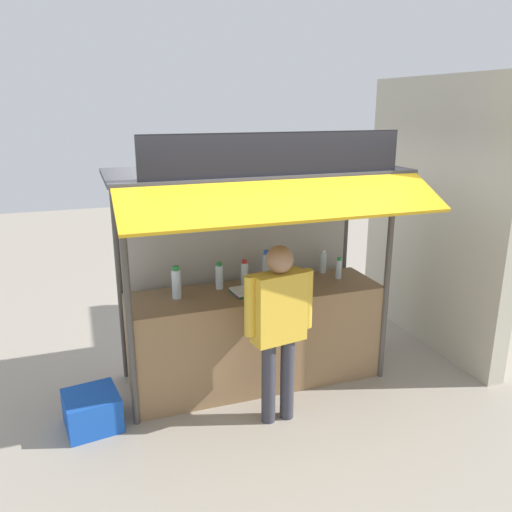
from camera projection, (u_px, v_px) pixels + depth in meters
The scene contains 18 objects.
ground_plane at pixel (256, 380), 5.27m from camera, with size 20.00×20.00×0.00m, color #9E9384.
stall_counter at pixel (256, 336), 5.13m from camera, with size 2.49×0.70×0.98m, color olive.
stall_structure at pixel (252, 232), 4.95m from camera, with size 2.69×1.61×2.51m.
water_bottle_mid_left at pixel (219, 276), 5.01m from camera, with size 0.08×0.08×0.27m.
water_bottle_far_right at pixel (267, 266), 5.25m from camera, with size 0.09×0.09×0.32m.
water_bottle_front_right at pixel (176, 283), 4.76m from camera, with size 0.09×0.09×0.31m.
water_bottle_mid_right at pixel (323, 262), 5.49m from camera, with size 0.07×0.07×0.25m.
water_bottle_right at pixel (339, 269), 5.31m from camera, with size 0.06×0.06×0.23m.
water_bottle_back_right at pixel (244, 273), 5.10m from camera, with size 0.07×0.07×0.26m.
magazine_stack_left at pixel (244, 292), 4.91m from camera, with size 0.24×0.29×0.03m.
magazine_stack_center at pixel (274, 293), 4.85m from camera, with size 0.27×0.25×0.06m.
banana_bunch_leftmost at pixel (231, 220), 4.23m from camera, with size 0.10×0.09×0.30m.
banana_bunch_inner_left at pixel (193, 219), 4.12m from camera, with size 0.09×0.09×0.27m.
banana_bunch_rightmost at pixel (344, 211), 4.56m from camera, with size 0.11×0.11×0.30m.
banana_bunch_inner_right at pixel (265, 214), 4.32m from camera, with size 0.09×0.10×0.28m.
vendor_person at pixel (279, 319), 4.34m from camera, with size 0.61×0.27×1.61m.
plastic_crate at pixel (92, 411), 4.47m from camera, with size 0.45×0.45×0.31m, color #194CB2.
neighbour_wall at pixel (434, 215), 5.82m from camera, with size 0.20×2.40×3.02m, color #BAB49E.
Camera 1 is at (-1.55, -4.43, 2.72)m, focal length 35.97 mm.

